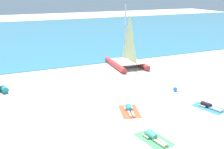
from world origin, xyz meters
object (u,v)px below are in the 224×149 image
sunbather_right (208,106)px  beach_ball (175,89)px  sunbather_middle (129,109)px  sunbather_left (153,137)px  sailboat_red (127,58)px  towel_left (154,139)px  towel_middle (130,111)px  towel_right (209,108)px

sunbather_right → beach_ball: size_ratio=4.85×
sunbather_middle → sunbather_left: bearing=-81.6°
sailboat_red → sunbather_left: sailboat_red is taller
towel_left → towel_middle: size_ratio=1.00×
sunbather_middle → beach_ball: size_ratio=4.89×
sailboat_red → sunbather_left: 12.90m
sunbather_left → towel_left: bearing=-90.0°
sailboat_red → towel_right: 10.38m
sunbather_left → sunbather_middle: (0.37, 3.26, 0.00)m
sunbather_middle → sunbather_right: (4.74, -1.49, 0.00)m
sunbather_middle → sunbather_right: size_ratio=1.01×
towel_middle → beach_ball: bearing=20.4°
sunbather_right → sailboat_red: bearing=75.3°
towel_left → sunbather_right: sunbather_right is taller
towel_left → sunbather_middle: 3.35m
sailboat_red → sunbather_middle: size_ratio=3.70×
sunbather_left → towel_right: size_ratio=0.82×
towel_left → sunbather_left: bearing=100.6°
sunbather_middle → beach_ball: bearing=34.6°
towel_middle → towel_right: same height
sunbather_left → sunbather_middle: bearing=73.0°
towel_middle → towel_left: bearing=-96.0°
towel_left → beach_ball: beach_ball is taller
sunbather_left → sunbather_right: 5.41m
sunbather_left → beach_ball: 6.92m
towel_middle → sunbather_right: size_ratio=1.23×
sailboat_red → towel_right: sailboat_red is taller
sunbather_right → beach_ball: (-0.21, 3.12, 0.03)m
towel_left → sunbather_middle: (0.36, 3.32, 0.13)m
sunbather_left → towel_middle: 3.22m
beach_ball → sunbather_left: bearing=-135.1°
towel_left → towel_middle: bearing=84.0°
sunbather_middle → towel_right: bearing=-3.3°
towel_middle → sunbather_middle: (0.02, 0.06, 0.13)m
sailboat_red → towel_left: size_ratio=3.02×
towel_middle → towel_right: size_ratio=1.00×
beach_ball → sunbather_middle: bearing=-160.3°
towel_middle → beach_ball: (4.55, 1.69, 0.15)m
sailboat_red → towel_right: size_ratio=3.02×
towel_middle → sunbather_right: (4.76, -1.43, 0.13)m
sunbather_left → towel_middle: bearing=73.1°
sailboat_red → beach_ball: bearing=-84.7°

